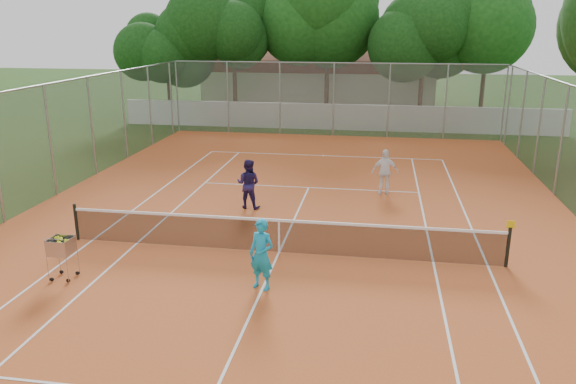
% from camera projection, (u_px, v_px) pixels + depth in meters
% --- Properties ---
extents(ground, '(120.00, 120.00, 0.00)m').
position_uv_depth(ground, '(279.00, 253.00, 15.37)').
color(ground, '#1C3B10').
rests_on(ground, ground).
extents(court_pad, '(18.00, 34.00, 0.02)m').
position_uv_depth(court_pad, '(279.00, 253.00, 15.37)').
color(court_pad, '#BF5625').
rests_on(court_pad, ground).
extents(court_lines, '(10.98, 23.78, 0.01)m').
position_uv_depth(court_lines, '(279.00, 252.00, 15.36)').
color(court_lines, white).
rests_on(court_lines, court_pad).
extents(tennis_net, '(11.88, 0.10, 0.98)m').
position_uv_depth(tennis_net, '(279.00, 236.00, 15.22)').
color(tennis_net, black).
rests_on(tennis_net, court_pad).
extents(perimeter_fence, '(18.00, 34.00, 4.00)m').
position_uv_depth(perimeter_fence, '(279.00, 183.00, 14.79)').
color(perimeter_fence, slate).
rests_on(perimeter_fence, ground).
extents(boundary_wall, '(26.00, 0.30, 1.50)m').
position_uv_depth(boundary_wall, '(336.00, 117.00, 33.11)').
color(boundary_wall, white).
rests_on(boundary_wall, ground).
extents(clubhouse, '(16.40, 9.00, 4.40)m').
position_uv_depth(clubhouse, '(321.00, 76.00, 42.45)').
color(clubhouse, beige).
rests_on(clubhouse, ground).
extents(tropical_trees, '(29.00, 19.00, 10.00)m').
position_uv_depth(tropical_trees, '(341.00, 41.00, 34.72)').
color(tropical_trees, black).
rests_on(tropical_trees, ground).
extents(player_near, '(0.73, 0.60, 1.71)m').
position_uv_depth(player_near, '(262.00, 254.00, 13.05)').
color(player_near, '#1698C3').
rests_on(player_near, court_pad).
extents(player_far_left, '(0.90, 0.74, 1.68)m').
position_uv_depth(player_far_left, '(248.00, 184.00, 18.86)').
color(player_far_left, '#22194D').
rests_on(player_far_left, court_pad).
extents(player_far_right, '(1.01, 0.51, 1.66)m').
position_uv_depth(player_far_right, '(385.00, 172.00, 20.41)').
color(player_far_right, white).
rests_on(player_far_right, court_pad).
extents(ball_hopper, '(0.70, 0.70, 1.16)m').
position_uv_depth(ball_hopper, '(62.00, 257.00, 13.62)').
color(ball_hopper, '#A9A9B0').
rests_on(ball_hopper, court_pad).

